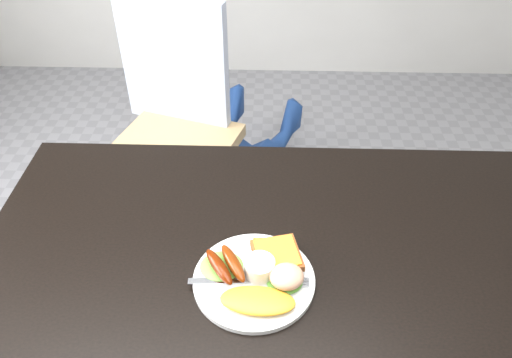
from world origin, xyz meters
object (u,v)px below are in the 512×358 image
at_px(dining_table, 276,278).
at_px(plate, 254,280).
at_px(dining_chair, 173,149).
at_px(person, 174,70).

bearing_deg(dining_table, plate, -146.76).
height_order(dining_table, dining_chair, dining_table).
bearing_deg(person, dining_chair, -27.42).
xyz_separation_m(dining_chair, plate, (0.32, -0.81, 0.31)).
height_order(dining_table, person, person).
height_order(person, plate, person).
xyz_separation_m(dining_table, plate, (-0.04, -0.03, 0.03)).
distance_m(dining_table, person, 0.80).
xyz_separation_m(person, plate, (0.27, -0.76, -0.03)).
relative_size(dining_table, plate, 5.27).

